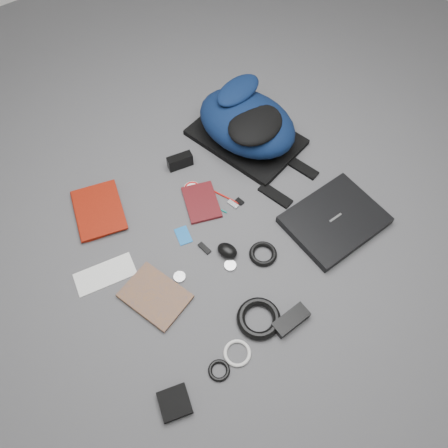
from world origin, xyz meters
TOP-DOWN VIEW (x-y plane):
  - ground at (0.00, 0.00)m, footprint 4.00×4.00m
  - backpack at (0.36, 0.32)m, footprint 0.47×0.59m
  - laptop at (0.37, -0.25)m, footprint 0.38×0.30m
  - textbook_red at (-0.47, 0.39)m, footprint 0.26×0.30m
  - comic_book at (-0.47, -0.12)m, footprint 0.24×0.28m
  - envelope at (-0.49, 0.09)m, footprint 0.24×0.14m
  - dvd_case at (-0.01, 0.15)m, footprint 0.19×0.22m
  - compact_camera at (0.03, 0.37)m, footprint 0.12×0.06m
  - sticker_disc at (0.00, 0.24)m, footprint 0.07×0.07m
  - pen_teal at (0.02, 0.10)m, footprint 0.06×0.11m
  - pen_red at (0.09, 0.11)m, footprint 0.06×0.12m
  - id_badge at (-0.16, 0.06)m, footprint 0.07×0.09m
  - usb_black at (-0.12, -0.04)m, footprint 0.03×0.06m
  - usb_silver at (0.09, 0.06)m, footprint 0.03×0.05m
  - key_fob at (0.12, 0.06)m, footprint 0.03×0.04m
  - mouse at (-0.06, -0.11)m, footprint 0.09×0.10m
  - headphone_left at (-0.27, -0.08)m, footprint 0.06×0.06m
  - headphone_right at (-0.09, -0.16)m, footprint 0.05×0.05m
  - cable_coil at (0.05, -0.20)m, footprint 0.12×0.12m
  - power_brick at (-0.04, -0.46)m, footprint 0.14×0.06m
  - power_cord_coil at (-0.13, -0.39)m, footprint 0.17×0.17m
  - pouch at (-0.53, -0.45)m, footprint 0.12×0.12m
  - earbud_coil at (-0.35, -0.45)m, footprint 0.10×0.10m
  - white_cable_coil at (-0.26, -0.44)m, footprint 0.13×0.13m

SIDE VIEW (x-z plane):
  - ground at x=0.00m, z-range 0.00..0.00m
  - sticker_disc at x=0.00m, z-range 0.00..0.00m
  - id_badge at x=-0.16m, z-range 0.00..0.00m
  - envelope at x=-0.49m, z-range 0.00..0.00m
  - pen_teal at x=0.02m, z-range 0.00..0.01m
  - pen_red at x=0.09m, z-range 0.00..0.01m
  - usb_silver at x=0.09m, z-range 0.00..0.01m
  - key_fob at x=0.12m, z-range 0.00..0.01m
  - usb_black at x=-0.12m, z-range 0.00..0.01m
  - headphone_left at x=-0.27m, z-range 0.00..0.01m
  - headphone_right at x=-0.09m, z-range 0.00..0.01m
  - white_cable_coil at x=-0.26m, z-range 0.00..0.01m
  - earbud_coil at x=-0.35m, z-range 0.00..0.01m
  - dvd_case at x=-0.01m, z-range 0.00..0.01m
  - comic_book at x=-0.47m, z-range 0.00..0.02m
  - cable_coil at x=0.05m, z-range 0.00..0.02m
  - pouch at x=-0.53m, z-range 0.00..0.03m
  - textbook_red at x=-0.47m, z-range 0.00..0.03m
  - power_cord_coil at x=-0.13m, z-range 0.00..0.03m
  - power_brick at x=-0.04m, z-range 0.00..0.03m
  - laptop at x=0.37m, z-range 0.00..0.04m
  - mouse at x=-0.06m, z-range 0.00..0.04m
  - compact_camera at x=0.03m, z-range 0.00..0.06m
  - backpack at x=0.36m, z-range 0.00..0.22m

